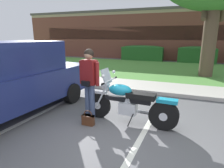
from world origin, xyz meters
TOP-DOWN VIEW (x-y plane):
  - ground_plane at (0.00, 0.00)m, footprint 140.00×140.00m
  - curb_strip at (0.00, 3.41)m, footprint 60.00×0.20m
  - concrete_walk at (0.00, 4.26)m, footprint 60.00×1.50m
  - grass_lawn at (0.00, 8.48)m, footprint 60.00×6.94m
  - stall_stripe_0 at (-2.38, 0.20)m, footprint 0.28×4.40m
  - stall_stripe_1 at (0.40, 0.20)m, footprint 0.28×4.40m
  - motorcycle at (0.05, 0.86)m, footprint 2.24×0.82m
  - rider_person at (-1.03, 0.83)m, footprint 0.57×0.34m
  - handbag at (-0.86, 0.41)m, footprint 0.28×0.13m
  - parked_suv_adjacent at (-3.07, 0.18)m, footprint 2.31×4.97m
  - hedge_left at (-2.29, 12.35)m, footprint 3.30×0.90m
  - hedge_center_left at (1.78, 12.35)m, footprint 2.65×0.90m
  - brick_building at (-0.27, 17.32)m, footprint 28.00×8.37m

SIDE VIEW (x-z plane):
  - ground_plane at x=0.00m, z-range 0.00..0.00m
  - stall_stripe_0 at x=-2.38m, z-range 0.00..0.01m
  - stall_stripe_1 at x=0.40m, z-range 0.00..0.01m
  - grass_lawn at x=0.00m, z-range 0.00..0.06m
  - concrete_walk at x=0.00m, z-range 0.00..0.08m
  - curb_strip at x=0.00m, z-range 0.00..0.12m
  - handbag at x=-0.86m, z-range -0.04..0.32m
  - motorcycle at x=0.05m, z-range -0.14..1.12m
  - hedge_left at x=-2.29m, z-range 0.03..1.27m
  - hedge_center_left at x=1.78m, z-range 0.03..1.27m
  - parked_suv_adjacent at x=-3.07m, z-range 0.03..1.89m
  - rider_person at x=-1.03m, z-range 0.14..1.84m
  - brick_building at x=-0.27m, z-range 0.00..4.20m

